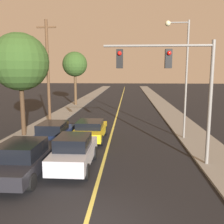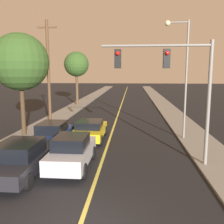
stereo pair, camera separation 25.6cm
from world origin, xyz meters
name	(u,v)px [view 2 (the right image)]	position (x,y,z in m)	size (l,w,h in m)	color
road_surface	(123,100)	(0.00, 36.00, 0.01)	(9.61, 80.00, 0.01)	black
sidewalk_left	(88,99)	(-6.06, 36.00, 0.06)	(2.50, 80.00, 0.12)	gray
sidewalk_right	(159,100)	(6.06, 36.00, 0.06)	(2.50, 80.00, 0.12)	gray
car_near_lane_front	(72,151)	(-1.35, 4.92, 0.84)	(1.85, 4.15, 1.65)	#A5A8B2
car_near_lane_second	(90,130)	(-1.35, 10.10, 0.72)	(2.05, 4.36, 1.37)	gold
car_outer_lane_front	(21,158)	(-3.46, 3.96, 0.80)	(2.08, 4.91, 1.58)	black
car_outer_lane_second	(53,134)	(-3.46, 8.57, 0.76)	(1.89, 4.67, 1.52)	navy
traffic_signal_mast	(174,76)	(3.50, 5.66, 4.45)	(5.24, 0.42, 6.02)	slate
streetlamp_right	(182,66)	(4.82, 10.72, 5.09)	(1.61, 0.36, 7.90)	slate
utility_pole_left	(48,72)	(-5.41, 13.88, 4.64)	(1.60, 0.24, 8.71)	#513823
tree_left_near	(20,62)	(-6.33, 10.69, 5.34)	(4.01, 4.01, 7.24)	#3D2B1C
tree_left_far	(76,65)	(-6.17, 27.87, 5.70)	(3.40, 3.40, 7.33)	#4C3823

